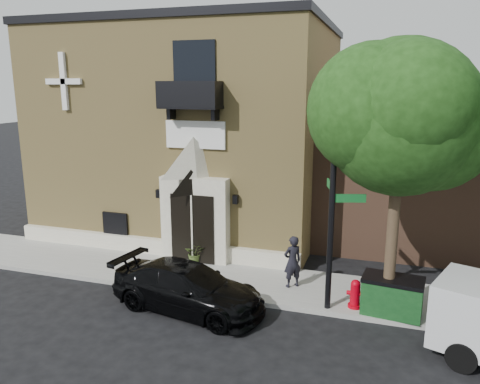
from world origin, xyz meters
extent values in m
plane|color=black|center=(0.00, 0.00, 0.00)|extent=(120.00, 120.00, 0.00)
cube|color=gray|center=(1.00, 1.50, 0.07)|extent=(42.00, 3.00, 0.15)
cube|color=tan|center=(-3.00, 8.00, 4.50)|extent=(12.00, 10.00, 9.00)
cube|color=black|center=(-3.00, 8.00, 9.15)|extent=(12.20, 10.20, 0.30)
cube|color=silver|center=(-3.00, 2.88, 0.45)|extent=(12.00, 0.30, 0.60)
cube|color=silver|center=(-1.00, 2.75, 1.75)|extent=(2.60, 0.55, 3.20)
pyramid|color=silver|center=(-1.00, 2.75, 4.10)|extent=(2.60, 0.55, 1.50)
cube|color=black|center=(-1.00, 2.46, 1.45)|extent=(1.70, 0.06, 2.60)
cube|color=silver|center=(-1.00, 2.42, 1.45)|extent=(0.06, 0.04, 2.60)
cube|color=white|center=(-1.00, 2.94, 4.90)|extent=(2.30, 0.10, 1.00)
cube|color=black|center=(-1.00, 2.55, 5.90)|extent=(2.20, 0.90, 0.10)
cube|color=black|center=(-1.00, 2.12, 6.35)|extent=(2.20, 0.06, 0.90)
cube|color=black|center=(-2.05, 2.55, 6.35)|extent=(0.06, 0.90, 0.90)
cube|color=black|center=(0.05, 2.55, 6.35)|extent=(0.06, 0.90, 0.90)
cube|color=black|center=(-1.00, 2.97, 7.10)|extent=(1.60, 0.08, 2.20)
cube|color=white|center=(-6.50, 2.92, 6.80)|extent=(0.22, 0.14, 2.20)
cube|color=white|center=(-6.50, 2.92, 6.80)|extent=(1.60, 0.14, 0.22)
cube|color=black|center=(-4.60, 2.95, 1.15)|extent=(1.10, 0.10, 1.00)
cube|color=orange|center=(-4.60, 2.98, 1.15)|extent=(0.85, 0.06, 0.75)
cube|color=black|center=(-2.55, 2.88, 2.60)|extent=(0.18, 0.18, 0.32)
cube|color=black|center=(0.55, 2.88, 2.60)|extent=(0.18, 0.18, 0.32)
cylinder|color=#38281C|center=(6.00, 0.45, 2.25)|extent=(0.32, 0.32, 4.20)
sphere|color=#16350E|center=(6.00, 0.45, 5.82)|extent=(4.20, 4.20, 4.20)
sphere|color=#16350E|center=(6.80, 0.75, 5.52)|extent=(3.36, 3.36, 3.36)
sphere|color=#16350E|center=(5.30, 0.25, 6.02)|extent=(3.57, 3.57, 3.57)
sphere|color=#16350E|center=(6.20, -0.25, 6.22)|extent=(3.15, 3.15, 3.15)
imported|color=black|center=(0.25, -0.81, 0.70)|extent=(5.12, 2.76, 1.41)
cylinder|color=black|center=(7.72, -1.76, 0.37)|extent=(0.77, 0.48, 0.73)
cylinder|color=black|center=(8.36, -0.05, 0.37)|extent=(0.77, 0.48, 0.73)
cylinder|color=black|center=(4.30, 0.28, 3.42)|extent=(0.17, 0.17, 6.54)
cube|color=#136227|center=(4.78, 0.41, 3.53)|extent=(0.90, 0.29, 0.24)
cube|color=#136227|center=(4.17, 0.75, 3.80)|extent=(0.29, 0.90, 0.24)
cylinder|color=#AA000F|center=(5.08, 0.55, 0.19)|extent=(0.40, 0.40, 0.09)
cylinder|color=#AA000F|center=(5.08, 0.55, 0.54)|extent=(0.29, 0.29, 0.61)
sphere|color=#AA000F|center=(5.08, 0.55, 0.88)|extent=(0.29, 0.29, 0.29)
cylinder|color=#AA000F|center=(5.08, 0.55, 0.59)|extent=(0.50, 0.13, 0.13)
cube|color=#0F3916|center=(6.13, 0.47, 0.66)|extent=(1.76, 1.11, 1.01)
cube|color=black|center=(6.13, 0.47, 1.21)|extent=(1.81, 1.16, 0.11)
imported|color=#475E26|center=(-0.90, 2.43, 0.54)|extent=(0.81, 0.75, 0.77)
imported|color=black|center=(2.99, 1.44, 1.02)|extent=(0.76, 0.73, 1.75)
camera|label=1|loc=(5.72, -12.80, 6.67)|focal=35.00mm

